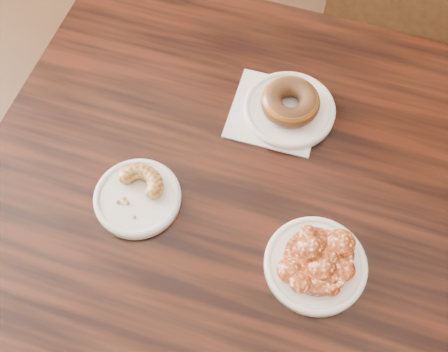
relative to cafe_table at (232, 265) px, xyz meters
The scene contains 10 objects.
floor 0.40m from the cafe_table, 116.85° to the right, with size 5.00×5.00×0.00m, color black.
cafe_table is the anchor object (origin of this frame).
chair_far 0.87m from the cafe_table, 83.88° to the left, with size 0.44×0.44×0.90m, color black, non-canonical shape.
napkin 0.42m from the cafe_table, 96.25° to the left, with size 0.17×0.17×0.00m, color silver.
plate_donut 0.44m from the cafe_table, 89.47° to the left, with size 0.18×0.18×0.01m, color white.
plate_cruller 0.42m from the cafe_table, 146.35° to the right, with size 0.15×0.15×0.01m, color white.
plate_fritter 0.43m from the cafe_table, 14.96° to the right, with size 0.17×0.17×0.01m, color white.
glazed_donut 0.46m from the cafe_table, 89.47° to the left, with size 0.11×0.11×0.04m, color #8C5714.
apple_fritter 0.45m from the cafe_table, 14.96° to the right, with size 0.15×0.15×0.04m, color #4F1908, non-canonical shape.
cruller_fragment 0.44m from the cafe_table, 146.35° to the right, with size 0.10×0.10×0.03m, color #5F3413, non-canonical shape.
Camera 1 is at (0.28, -0.26, 1.65)m, focal length 45.00 mm.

